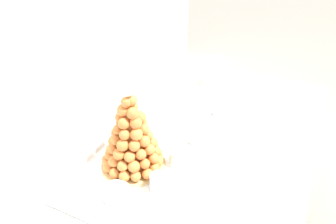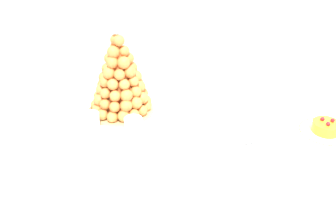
# 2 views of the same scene
# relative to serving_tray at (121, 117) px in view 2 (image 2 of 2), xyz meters

# --- Properties ---
(buffet_table) EXTENTS (1.37, 0.99, 0.73)m
(buffet_table) POSITION_rel_serving_tray_xyz_m (0.22, -0.04, -0.10)
(buffet_table) COLOR brown
(buffet_table) RESTS_ON ground_plane
(serving_tray) EXTENTS (0.55, 0.41, 0.02)m
(serving_tray) POSITION_rel_serving_tray_xyz_m (0.00, 0.00, 0.00)
(serving_tray) COLOR white
(serving_tray) RESTS_ON buffet_table
(croquembouche) EXTENTS (0.22, 0.22, 0.31)m
(croquembouche) POSITION_rel_serving_tray_xyz_m (-0.01, 0.04, 0.13)
(croquembouche) COLOR tan
(croquembouche) RESTS_ON serving_tray
(dessert_cup_left) EXTENTS (0.06, 0.06, 0.06)m
(dessert_cup_left) POSITION_rel_serving_tray_xyz_m (-0.20, -0.09, 0.03)
(dessert_cup_left) COLOR silver
(dessert_cup_left) RESTS_ON serving_tray
(dessert_cup_mid_left) EXTENTS (0.05, 0.05, 0.06)m
(dessert_cup_mid_left) POSITION_rel_serving_tray_xyz_m (-0.07, -0.09, 0.03)
(dessert_cup_mid_left) COLOR silver
(dessert_cup_mid_left) RESTS_ON serving_tray
(dessert_cup_centre) EXTENTS (0.06, 0.06, 0.06)m
(dessert_cup_centre) POSITION_rel_serving_tray_xyz_m (0.07, -0.09, 0.03)
(dessert_cup_centre) COLOR silver
(dessert_cup_centre) RESTS_ON serving_tray
(dessert_cup_mid_right) EXTENTS (0.05, 0.05, 0.05)m
(dessert_cup_mid_right) POSITION_rel_serving_tray_xyz_m (0.21, -0.10, 0.03)
(dessert_cup_mid_right) COLOR silver
(dessert_cup_mid_right) RESTS_ON serving_tray
(creme_brulee_ramekin) EXTENTS (0.09, 0.09, 0.02)m
(creme_brulee_ramekin) POSITION_rel_serving_tray_xyz_m (-0.15, 0.02, 0.02)
(creme_brulee_ramekin) COLOR white
(creme_brulee_ramekin) RESTS_ON serving_tray
(macaron_goblet) EXTENTS (0.11, 0.11, 0.25)m
(macaron_goblet) POSITION_rel_serving_tray_xyz_m (0.43, -0.09, 0.16)
(macaron_goblet) COLOR white
(macaron_goblet) RESTS_ON buffet_table
(fruit_tart_plate) EXTENTS (0.17, 0.17, 0.05)m
(fruit_tart_plate) POSITION_rel_serving_tray_xyz_m (0.67, 0.01, 0.01)
(fruit_tart_plate) COLOR white
(fruit_tart_plate) RESTS_ON buffet_table
(wine_glass) EXTENTS (0.07, 0.07, 0.15)m
(wine_glass) POSITION_rel_serving_tray_xyz_m (0.03, 0.12, 0.10)
(wine_glass) COLOR silver
(wine_glass) RESTS_ON buffet_table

